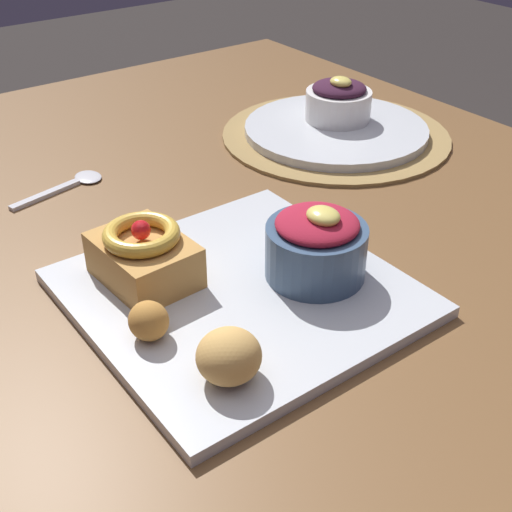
{
  "coord_description": "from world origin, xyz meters",
  "views": [
    {
      "loc": [
        0.49,
        -0.37,
        1.11
      ],
      "look_at": [
        0.07,
        -0.05,
        0.77
      ],
      "focal_mm": 47.3,
      "sensor_mm": 36.0,
      "label": 1
    }
  ],
  "objects_px": {
    "back_plate": "(336,129)",
    "front_plate": "(239,293)",
    "fritter_front": "(229,356)",
    "berry_ramekin": "(319,244)",
    "fritter_middle": "(149,321)",
    "spoon": "(70,184)",
    "cake_slice": "(142,253)",
    "back_ramekin": "(338,101)"
  },
  "relations": [
    {
      "from": "fritter_middle",
      "to": "back_plate",
      "type": "relative_size",
      "value": 0.14
    },
    {
      "from": "berry_ramekin",
      "to": "fritter_front",
      "type": "height_order",
      "value": "berry_ramekin"
    },
    {
      "from": "front_plate",
      "to": "fritter_front",
      "type": "xyz_separation_m",
      "value": [
        0.09,
        -0.08,
        0.03
      ]
    },
    {
      "from": "fritter_middle",
      "to": "spoon",
      "type": "relative_size",
      "value": 0.29
    },
    {
      "from": "cake_slice",
      "to": "spoon",
      "type": "xyz_separation_m",
      "value": [
        -0.25,
        0.03,
        -0.04
      ]
    },
    {
      "from": "berry_ramekin",
      "to": "fritter_front",
      "type": "bearing_deg",
      "value": -65.67
    },
    {
      "from": "back_ramekin",
      "to": "spoon",
      "type": "distance_m",
      "value": 0.39
    },
    {
      "from": "front_plate",
      "to": "cake_slice",
      "type": "bearing_deg",
      "value": -137.66
    },
    {
      "from": "cake_slice",
      "to": "back_ramekin",
      "type": "relative_size",
      "value": 1.09
    },
    {
      "from": "berry_ramekin",
      "to": "back_ramekin",
      "type": "distance_m",
      "value": 0.39
    },
    {
      "from": "fritter_front",
      "to": "fritter_middle",
      "type": "bearing_deg",
      "value": -162.21
    },
    {
      "from": "cake_slice",
      "to": "back_plate",
      "type": "xyz_separation_m",
      "value": [
        -0.17,
        0.4,
        -0.03
      ]
    },
    {
      "from": "fritter_middle",
      "to": "berry_ramekin",
      "type": "bearing_deg",
      "value": 85.93
    },
    {
      "from": "cake_slice",
      "to": "fritter_front",
      "type": "xyz_separation_m",
      "value": [
        0.16,
        -0.01,
        -0.01
      ]
    },
    {
      "from": "front_plate",
      "to": "back_ramekin",
      "type": "xyz_separation_m",
      "value": [
        -0.25,
        0.35,
        0.04
      ]
    },
    {
      "from": "fritter_middle",
      "to": "back_ramekin",
      "type": "bearing_deg",
      "value": 120.05
    },
    {
      "from": "spoon",
      "to": "front_plate",
      "type": "bearing_deg",
      "value": -96.42
    },
    {
      "from": "fritter_middle",
      "to": "cake_slice",
      "type": "bearing_deg",
      "value": 154.55
    },
    {
      "from": "fritter_middle",
      "to": "spoon",
      "type": "xyz_separation_m",
      "value": [
        -0.33,
        0.07,
        -0.03
      ]
    },
    {
      "from": "front_plate",
      "to": "fritter_middle",
      "type": "relative_size",
      "value": 7.97
    },
    {
      "from": "cake_slice",
      "to": "berry_ramekin",
      "type": "distance_m",
      "value": 0.17
    },
    {
      "from": "berry_ramekin",
      "to": "spoon",
      "type": "relative_size",
      "value": 0.77
    },
    {
      "from": "cake_slice",
      "to": "fritter_front",
      "type": "bearing_deg",
      "value": -4.58
    },
    {
      "from": "berry_ramekin",
      "to": "fritter_middle",
      "type": "relative_size",
      "value": 2.68
    },
    {
      "from": "cake_slice",
      "to": "back_plate",
      "type": "height_order",
      "value": "cake_slice"
    },
    {
      "from": "berry_ramekin",
      "to": "back_plate",
      "type": "distance_m",
      "value": 0.37
    },
    {
      "from": "fritter_front",
      "to": "back_plate",
      "type": "bearing_deg",
      "value": 128.52
    },
    {
      "from": "back_ramekin",
      "to": "front_plate",
      "type": "bearing_deg",
      "value": -54.65
    },
    {
      "from": "spoon",
      "to": "back_plate",
      "type": "bearing_deg",
      "value": -24.72
    },
    {
      "from": "front_plate",
      "to": "back_ramekin",
      "type": "distance_m",
      "value": 0.44
    },
    {
      "from": "back_plate",
      "to": "back_ramekin",
      "type": "distance_m",
      "value": 0.04
    },
    {
      "from": "fritter_front",
      "to": "back_ramekin",
      "type": "relative_size",
      "value": 0.56
    },
    {
      "from": "cake_slice",
      "to": "berry_ramekin",
      "type": "bearing_deg",
      "value": 55.59
    },
    {
      "from": "back_plate",
      "to": "front_plate",
      "type": "bearing_deg",
      "value": -55.14
    },
    {
      "from": "berry_ramekin",
      "to": "back_ramekin",
      "type": "bearing_deg",
      "value": 134.81
    },
    {
      "from": "front_plate",
      "to": "cake_slice",
      "type": "xyz_separation_m",
      "value": [
        -0.07,
        -0.06,
        0.03
      ]
    },
    {
      "from": "fritter_front",
      "to": "berry_ramekin",
      "type": "bearing_deg",
      "value": 114.33
    },
    {
      "from": "berry_ramekin",
      "to": "fritter_middle",
      "type": "xyz_separation_m",
      "value": [
        -0.01,
        -0.18,
        -0.02
      ]
    },
    {
      "from": "spoon",
      "to": "fritter_middle",
      "type": "bearing_deg",
      "value": -114.32
    },
    {
      "from": "back_plate",
      "to": "spoon",
      "type": "xyz_separation_m",
      "value": [
        -0.08,
        -0.37,
        -0.01
      ]
    },
    {
      "from": "back_plate",
      "to": "spoon",
      "type": "height_order",
      "value": "back_plate"
    },
    {
      "from": "fritter_middle",
      "to": "fritter_front",
      "type": "bearing_deg",
      "value": 17.79
    }
  ]
}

